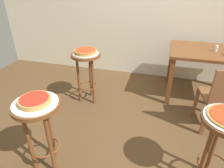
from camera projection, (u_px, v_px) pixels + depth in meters
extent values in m
plane|color=brown|center=(140.00, 130.00, 2.46)|extent=(6.00, 6.00, 0.00)
cylinder|color=brown|center=(36.00, 105.00, 1.66)|extent=(0.41, 0.41, 0.03)
cylinder|color=brown|center=(50.00, 129.00, 1.95)|extent=(0.04, 0.04, 0.72)
cylinder|color=brown|center=(29.00, 141.00, 1.82)|extent=(0.04, 0.04, 0.72)
cylinder|color=brown|center=(50.00, 146.00, 1.77)|extent=(0.04, 0.04, 0.72)
torus|color=brown|center=(45.00, 147.00, 1.90)|extent=(0.27, 0.27, 0.02)
cylinder|color=white|center=(35.00, 103.00, 1.65)|extent=(0.38, 0.38, 0.01)
cylinder|color=tan|center=(35.00, 101.00, 1.64)|extent=(0.27, 0.27, 0.04)
cylinder|color=red|center=(34.00, 98.00, 1.63)|extent=(0.24, 0.24, 0.01)
cylinder|color=brown|center=(214.00, 145.00, 1.78)|extent=(0.04, 0.04, 0.72)
cylinder|color=brown|center=(204.00, 159.00, 1.64)|extent=(0.04, 0.04, 0.72)
torus|color=brown|center=(214.00, 164.00, 1.72)|extent=(0.27, 0.27, 0.02)
cylinder|color=brown|center=(86.00, 55.00, 2.71)|extent=(0.41, 0.41, 0.03)
cylinder|color=brown|center=(90.00, 75.00, 3.00)|extent=(0.04, 0.04, 0.72)
cylinder|color=brown|center=(79.00, 80.00, 2.86)|extent=(0.04, 0.04, 0.72)
cylinder|color=brown|center=(93.00, 82.00, 2.81)|extent=(0.04, 0.04, 0.72)
torus|color=brown|center=(88.00, 86.00, 2.94)|extent=(0.27, 0.27, 0.02)
cylinder|color=silver|center=(86.00, 53.00, 2.69)|extent=(0.36, 0.36, 0.01)
cylinder|color=#B78442|center=(85.00, 51.00, 2.68)|extent=(0.31, 0.31, 0.04)
cylinder|color=red|center=(85.00, 50.00, 2.67)|extent=(0.27, 0.27, 0.01)
cube|color=brown|center=(210.00, 52.00, 2.80)|extent=(1.08, 0.79, 0.04)
cube|color=brown|center=(170.00, 82.00, 2.80)|extent=(0.06, 0.06, 0.72)
cube|color=brown|center=(170.00, 64.00, 3.38)|extent=(0.06, 0.06, 0.72)
cylinder|color=white|center=(216.00, 48.00, 2.73)|extent=(0.04, 0.04, 0.09)
cube|color=brown|center=(219.00, 96.00, 2.34)|extent=(0.46, 0.46, 0.04)
cube|color=brown|center=(224.00, 104.00, 2.59)|extent=(0.04, 0.04, 0.42)
cube|color=brown|center=(196.00, 103.00, 2.62)|extent=(0.04, 0.04, 0.42)
cube|color=brown|center=(204.00, 120.00, 2.31)|extent=(0.04, 0.04, 0.42)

